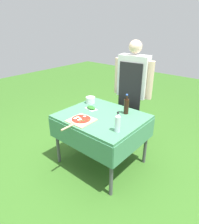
# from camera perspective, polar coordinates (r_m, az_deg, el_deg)

# --- Properties ---
(ground_plane) EXTENTS (12.00, 12.00, 0.00)m
(ground_plane) POSITION_cam_1_polar(r_m,az_deg,el_deg) (3.14, 0.55, -13.95)
(ground_plane) COLOR #386B23
(prep_table) EXTENTS (1.12, 0.96, 0.78)m
(prep_table) POSITION_cam_1_polar(r_m,az_deg,el_deg) (2.76, 0.61, -2.70)
(prep_table) COLOR #478960
(prep_table) RESTS_ON ground
(person_cook) EXTENTS (0.64, 0.26, 1.71)m
(person_cook) POSITION_cam_1_polar(r_m,az_deg,el_deg) (3.22, 9.41, 7.19)
(person_cook) COLOR #4C4C51
(person_cook) RESTS_ON ground
(pizza_on_peel) EXTENTS (0.31, 0.49, 0.05)m
(pizza_on_peel) POSITION_cam_1_polar(r_m,az_deg,el_deg) (2.58, -5.43, -2.31)
(pizza_on_peel) COLOR #D1B27F
(pizza_on_peel) RESTS_ON prep_table
(oil_bottle) EXTENTS (0.07, 0.07, 0.28)m
(oil_bottle) POSITION_cam_1_polar(r_m,az_deg,el_deg) (2.76, 7.67, 1.70)
(oil_bottle) COLOR black
(oil_bottle) RESTS_ON prep_table
(water_bottle) EXTENTS (0.07, 0.07, 0.25)m
(water_bottle) POSITION_cam_1_polar(r_m,az_deg,el_deg) (2.29, 5.18, -2.99)
(water_bottle) COLOR silver
(water_bottle) RESTS_ON prep_table
(herb_container) EXTENTS (0.20, 0.14, 0.04)m
(herb_container) POSITION_cam_1_polar(r_m,az_deg,el_deg) (2.92, -2.43, 1.19)
(herb_container) COLOR silver
(herb_container) RESTS_ON prep_table
(mixing_tub) EXTENTS (0.14, 0.14, 0.10)m
(mixing_tub) POSITION_cam_1_polar(r_m,az_deg,el_deg) (3.13, -2.59, 3.43)
(mixing_tub) COLOR silver
(mixing_tub) RESTS_ON prep_table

